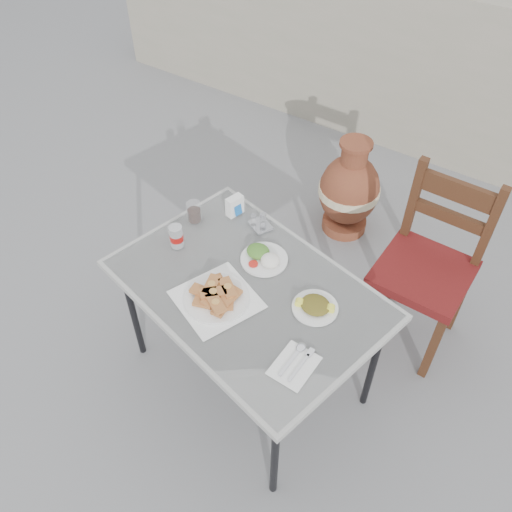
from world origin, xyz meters
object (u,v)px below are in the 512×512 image
Objects in this scene: pide_plate at (216,295)px; cola_glass at (194,213)px; salad_chopped_plate at (315,306)px; condiment_caddy at (260,223)px; salad_rice_plate at (264,257)px; cafe_table at (248,294)px; soda_can at (176,236)px; chair at (428,265)px; napkin_holder at (235,206)px; terracotta_urn at (349,191)px.

cola_glass is (-0.39, 0.35, 0.02)m from pide_plate.
condiment_caddy reaches higher than salad_chopped_plate.
cafe_table is at bearing -80.42° from salad_rice_plate.
salad_rice_plate is at bearing 99.58° from cafe_table.
salad_chopped_plate is at bearing 2.18° from soda_can.
cafe_table is at bearing -126.38° from chair.
salad_rice_plate is at bearing 82.60° from pide_plate.
salad_chopped_plate is 0.69m from napkin_holder.
chair is (0.64, 0.88, -0.22)m from pide_plate.
napkin_holder is at bearing 176.38° from condiment_caddy.
salad_rice_plate is (-0.03, 0.17, 0.07)m from cafe_table.
cafe_table is 1.32× the size of chair.
salad_rice_plate is 0.41m from soda_can.
cola_glass reaches higher than salad_rice_plate.
soda_can reaches higher than cafe_table.
cafe_table is 0.39m from condiment_caddy.
cafe_table is 1.95× the size of terracotta_urn.
cafe_table is 6.09× the size of salad_rice_plate.
soda_can is at bearing 154.88° from pide_plate.
napkin_holder is 0.16m from condiment_caddy.
terracotta_urn is (0.05, 0.95, -0.42)m from condiment_caddy.
salad_rice_plate is 1.20m from terracotta_urn.
soda_can reaches higher than cola_glass.
condiment_caddy reaches higher than salad_rice_plate.
salad_rice_plate is 0.35m from salad_chopped_plate.
pide_plate reaches higher than salad_rice_plate.
salad_chopped_plate is 1.37m from terracotta_urn.
pide_plate is 0.38m from soda_can.
cola_glass reaches higher than terracotta_urn.
chair reaches higher than cola_glass.
napkin_holder reaches higher than pide_plate.
terracotta_urn is at bearing 108.47° from salad_chopped_plate.
chair is 0.90m from terracotta_urn.
salad_rice_plate is 0.22× the size of chair.
salad_chopped_plate is (0.37, 0.19, -0.01)m from pide_plate.
salad_rice_plate is 0.32× the size of terracotta_urn.
napkin_holder is (-0.32, 0.36, 0.10)m from cafe_table.
terracotta_urn is (-0.11, 1.30, -0.35)m from cafe_table.
chair is 1.48× the size of terracotta_urn.
cafe_table is 6.76× the size of salad_chopped_plate.
salad_rice_plate is at bearing 20.38° from soda_can.
salad_rice_plate is at bearing -85.76° from terracotta_urn.
chair is at bearing 27.46° from cola_glass.
cafe_table is 12.83× the size of napkin_holder.
pide_plate is 0.42m from salad_chopped_plate.
condiment_caddy is (-0.10, 0.48, -0.00)m from pide_plate.
terracotta_urn is (0.34, 1.08, -0.44)m from cola_glass.
cola_glass is at bearing -107.64° from terracotta_urn.
soda_can is 1.24m from chair.
pide_plate is at bearing -125.06° from chair.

